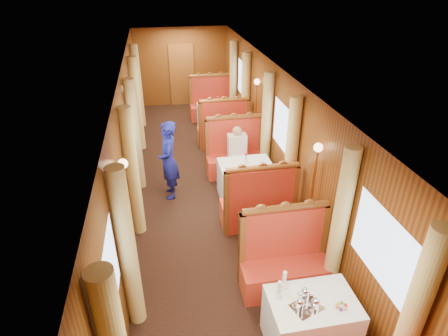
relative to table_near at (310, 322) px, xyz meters
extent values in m
cube|color=brown|center=(-0.75, 9.47, 0.62)|extent=(0.80, 0.04, 2.00)
cube|color=white|center=(0.00, 0.00, 0.00)|extent=(1.05, 0.72, 0.75)
cube|color=#AC1319|center=(0.00, 0.95, -0.15)|extent=(1.30, 0.55, 0.45)
cube|color=#AC1319|center=(0.00, 1.17, 0.48)|extent=(1.30, 0.12, 0.80)
cylinder|color=brown|center=(0.00, 1.17, 0.92)|extent=(1.23, 0.10, 0.10)
cube|color=white|center=(0.00, 3.50, 0.00)|extent=(1.05, 0.72, 0.75)
cube|color=#AC1319|center=(0.00, 2.55, -0.15)|extent=(1.30, 0.55, 0.45)
cube|color=#AC1319|center=(0.00, 2.33, 0.48)|extent=(1.30, 0.12, 0.80)
cylinder|color=brown|center=(0.00, 2.33, 0.92)|extent=(1.23, 0.10, 0.10)
cube|color=#AC1319|center=(0.00, 4.45, -0.15)|extent=(1.30, 0.55, 0.45)
cube|color=#AC1319|center=(0.00, 4.67, 0.48)|extent=(1.30, 0.12, 0.80)
cylinder|color=brown|center=(0.00, 4.67, 0.92)|extent=(1.23, 0.10, 0.10)
cube|color=white|center=(0.00, 7.00, 0.00)|extent=(1.05, 0.72, 0.75)
cube|color=#AC1319|center=(0.00, 6.05, -0.15)|extent=(1.30, 0.55, 0.45)
cube|color=#AC1319|center=(0.00, 5.83, 0.48)|extent=(1.30, 0.12, 0.80)
cylinder|color=brown|center=(0.00, 5.83, 0.92)|extent=(1.23, 0.10, 0.10)
cube|color=#AC1319|center=(0.00, 7.95, -0.15)|extent=(1.30, 0.55, 0.45)
cube|color=#AC1319|center=(0.00, 8.16, 0.48)|extent=(1.30, 0.12, 0.80)
cylinder|color=brown|center=(0.00, 8.16, 0.92)|extent=(1.23, 0.10, 0.10)
cube|color=silver|center=(-0.12, -0.08, 0.38)|extent=(0.41, 0.36, 0.01)
cylinder|color=white|center=(0.27, -0.15, 0.38)|extent=(0.21, 0.21, 0.01)
cylinder|color=white|center=(-0.40, 0.12, 0.42)|extent=(0.08, 0.08, 0.08)
cylinder|color=white|center=(-0.40, 0.12, 0.55)|extent=(0.05, 0.05, 0.18)
cylinder|color=white|center=(-0.29, 0.26, 0.42)|extent=(0.08, 0.08, 0.08)
cylinder|color=white|center=(-0.29, 0.26, 0.55)|extent=(0.05, 0.05, 0.18)
cylinder|color=silver|center=(0.00, 3.46, 0.45)|extent=(0.06, 0.06, 0.14)
cylinder|color=silver|center=(0.03, 7.03, 0.45)|extent=(0.06, 0.06, 0.14)
cylinder|color=#E4CC74|center=(-2.13, 0.78, 0.80)|extent=(0.22, 0.22, 2.35)
cylinder|color=#E4CC74|center=(0.63, -0.78, 0.80)|extent=(0.22, 0.22, 2.35)
cylinder|color=#E4CC74|center=(0.63, 0.78, 0.80)|extent=(0.22, 0.22, 2.35)
cylinder|color=#E4CC74|center=(-2.13, 2.72, 0.80)|extent=(0.22, 0.22, 2.35)
cylinder|color=#E4CC74|center=(-2.13, 4.28, 0.80)|extent=(0.22, 0.22, 2.35)
cylinder|color=#E4CC74|center=(0.63, 2.72, 0.80)|extent=(0.22, 0.22, 2.35)
cylinder|color=#E4CC74|center=(0.63, 4.28, 0.80)|extent=(0.22, 0.22, 2.35)
cylinder|color=#E4CC74|center=(-2.13, 6.22, 0.80)|extent=(0.22, 0.22, 2.35)
cylinder|color=#E4CC74|center=(-2.13, 7.78, 0.80)|extent=(0.22, 0.22, 2.35)
cylinder|color=#E4CC74|center=(0.63, 6.22, 0.80)|extent=(0.22, 0.22, 2.35)
cylinder|color=#E4CC74|center=(0.63, 7.78, 0.80)|extent=(0.22, 0.22, 2.35)
cylinder|color=#BF8C3F|center=(-2.15, 1.75, 0.55)|extent=(0.04, 0.04, 1.85)
sphere|color=#FFD18C|center=(-2.15, 1.75, 1.50)|extent=(0.14, 0.14, 0.14)
cylinder|color=#BF8C3F|center=(0.65, 1.75, 0.55)|extent=(0.04, 0.04, 1.85)
sphere|color=#FFD18C|center=(0.65, 1.75, 1.50)|extent=(0.14, 0.14, 0.14)
cylinder|color=#BF8C3F|center=(-2.15, 5.25, 0.55)|extent=(0.04, 0.04, 1.85)
sphere|color=#FFD18C|center=(-2.15, 5.25, 1.50)|extent=(0.14, 0.14, 0.14)
cylinder|color=#BF8C3F|center=(0.65, 5.25, 0.55)|extent=(0.04, 0.04, 1.85)
sphere|color=#FFD18C|center=(0.65, 5.25, 1.50)|extent=(0.14, 0.14, 0.14)
imported|color=navy|center=(-1.50, 3.79, 0.44)|extent=(0.39, 0.60, 1.63)
cube|color=beige|center=(0.00, 4.32, 0.38)|extent=(0.40, 0.24, 0.55)
sphere|color=tan|center=(0.00, 4.32, 0.74)|extent=(0.20, 0.20, 0.20)
cube|color=beige|center=(0.00, 4.15, 0.15)|extent=(0.36, 0.30, 0.14)
camera|label=1|loc=(-1.61, -2.87, 3.89)|focal=30.00mm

